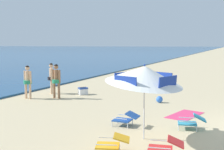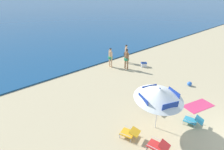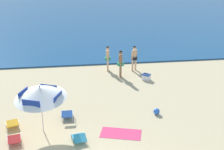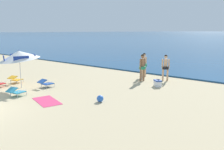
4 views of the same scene
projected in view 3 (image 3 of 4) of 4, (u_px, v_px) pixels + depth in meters
name	position (u px, v px, depth m)	size (l,w,h in m)	color
beach_umbrella_striped_main	(40.00, 93.00, 13.24)	(2.96, 2.99, 2.32)	silver
lounge_chair_under_umbrella	(79.00, 138.00, 12.95)	(0.70, 0.97, 0.52)	teal
lounge_chair_beside_umbrella	(14.00, 139.00, 12.87)	(0.68, 0.96, 0.51)	red
lounge_chair_facing_sea	(12.00, 123.00, 14.04)	(0.77, 0.98, 0.50)	gold
lounge_chair_spare_folded	(67.00, 114.00, 14.86)	(0.59, 0.88, 0.51)	#1E4799
person_standing_near_shore	(121.00, 62.00, 19.76)	(0.44, 0.53, 1.79)	#8C6042
person_standing_beside	(134.00, 56.00, 20.91)	(0.44, 0.43, 1.75)	#D8A87F
person_wading_in	(108.00, 57.00, 20.88)	(0.42, 0.51, 1.74)	#D8A87F
cooler_box	(146.00, 77.00, 19.59)	(0.60, 0.59, 0.43)	white
beach_ball	(157.00, 111.00, 15.36)	(0.32, 0.32, 0.32)	blue
beach_towel	(121.00, 134.00, 13.75)	(0.90, 1.80, 0.01)	#DB3866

